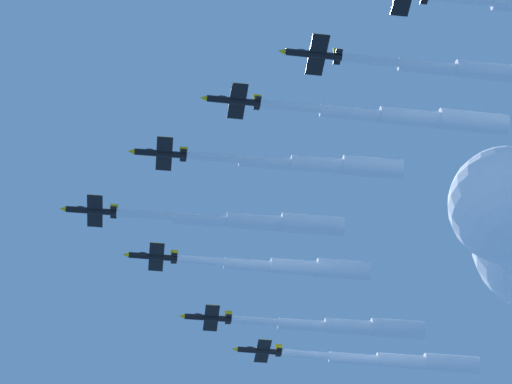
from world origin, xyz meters
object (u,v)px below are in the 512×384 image
(jet_port_mid, at_px, (412,117))
(jet_starboard_outer, at_px, (403,361))
(jet_starboard_inner, at_px, (294,267))
(jet_starboard_mid, at_px, (349,326))
(jet_lead, at_px, (256,222))
(jet_port_inner, at_px, (318,164))
(jet_port_outer, at_px, (486,70))

(jet_port_mid, distance_m, jet_starboard_outer, 63.27)
(jet_starboard_inner, relative_size, jet_starboard_mid, 0.97)
(jet_lead, height_order, jet_starboard_mid, jet_lead)
(jet_starboard_outer, bearing_deg, jet_port_mid, -150.71)
(jet_port_inner, bearing_deg, jet_starboard_outer, 12.94)
(jet_port_outer, bearing_deg, jet_starboard_mid, 49.55)
(jet_port_mid, bearing_deg, jet_starboard_inner, 60.51)
(jet_lead, distance_m, jet_port_mid, 33.81)
(jet_lead, bearing_deg, jet_port_inner, -104.59)
(jet_port_mid, xyz_separation_m, jet_starboard_mid, (36.84, 33.14, -2.97))
(jet_port_inner, relative_size, jet_starboard_inner, 1.03)
(jet_port_inner, distance_m, jet_starboard_outer, 56.16)
(jet_lead, distance_m, jet_starboard_inner, 15.55)
(jet_port_mid, xyz_separation_m, jet_starboard_outer, (55.18, 30.95, 0.41))
(jet_starboard_outer, bearing_deg, jet_lead, 177.20)
(jet_lead, distance_m, jet_starboard_mid, 32.48)
(jet_port_mid, bearing_deg, jet_port_inner, 88.62)
(jet_port_mid, bearing_deg, jet_starboard_mid, 41.97)
(jet_starboard_mid, bearing_deg, jet_port_mid, -138.03)
(jet_lead, relative_size, jet_port_mid, 0.99)
(jet_port_inner, relative_size, jet_starboard_mid, 1.00)
(jet_port_inner, xyz_separation_m, jet_port_mid, (-0.44, -18.38, 0.12))
(jet_lead, xyz_separation_m, jet_port_mid, (-4.36, -33.44, 2.40))
(jet_port_inner, bearing_deg, jet_starboard_mid, 22.07)
(jet_lead, xyz_separation_m, jet_starboard_inner, (15.33, 1.38, 2.22))
(jet_port_outer, relative_size, jet_starboard_outer, 0.95)
(jet_port_inner, xyz_separation_m, jet_starboard_inner, (19.25, 16.44, -0.06))
(jet_port_inner, height_order, jet_starboard_outer, jet_starboard_outer)
(jet_lead, xyz_separation_m, jet_port_outer, (-8.50, -48.35, -0.26))
(jet_port_outer, bearing_deg, jet_starboard_inner, 64.40)
(jet_lead, xyz_separation_m, jet_starboard_outer, (50.82, -2.49, 2.81))
(jet_port_inner, distance_m, jet_starboard_mid, 39.37)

